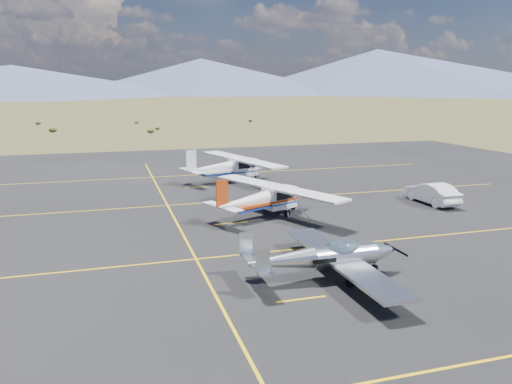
{
  "coord_description": "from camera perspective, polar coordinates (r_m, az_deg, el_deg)",
  "views": [
    {
      "loc": [
        -9.58,
        -19.63,
        7.79
      ],
      "look_at": [
        -1.26,
        8.26,
        1.6
      ],
      "focal_mm": 35.0,
      "sensor_mm": 36.0,
      "label": 1
    }
  ],
  "objects": [
    {
      "name": "aircraft_plain",
      "position": [
        41.4,
        -3.04,
        2.93
      ],
      "size": [
        7.57,
        11.24,
        2.86
      ],
      "rotation": [
        0.0,
        0.0,
        0.28
      ],
      "color": "white",
      "rests_on": "apron"
    },
    {
      "name": "aircraft_cessna",
      "position": [
        30.17,
        1.01,
        -0.66
      ],
      "size": [
        7.64,
        10.11,
        2.65
      ],
      "rotation": [
        0.0,
        0.0,
        0.42
      ],
      "color": "white",
      "rests_on": "apron"
    },
    {
      "name": "apron",
      "position": [
        29.36,
        3.06,
        -3.4
      ],
      "size": [
        72.0,
        72.0,
        0.02
      ],
      "primitive_type": "cube",
      "color": "black",
      "rests_on": "ground"
    },
    {
      "name": "sedan",
      "position": [
        35.68,
        19.45,
        -0.11
      ],
      "size": [
        1.67,
        4.4,
        1.43
      ],
      "primitive_type": "imported",
      "rotation": [
        0.0,
        0.0,
        3.18
      ],
      "color": "silver",
      "rests_on": "apron"
    },
    {
      "name": "ground",
      "position": [
        23.19,
        8.93,
        -7.77
      ],
      "size": [
        1600.0,
        1600.0,
        0.0
      ],
      "primitive_type": "plane",
      "color": "#383D1C",
      "rests_on": "ground"
    },
    {
      "name": "aircraft_low_wing",
      "position": [
        20.83,
        8.1,
        -7.34
      ],
      "size": [
        6.38,
        8.92,
        1.95
      ],
      "rotation": [
        0.0,
        0.0,
        0.02
      ],
      "color": "silver",
      "rests_on": "apron"
    }
  ]
}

